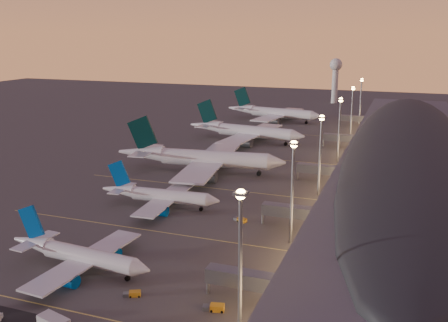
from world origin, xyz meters
TOP-DOWN VIEW (x-y plane):
  - ground at (0.00, 0.00)m, footprint 700.00×700.00m
  - airliner_narrow_south at (-4.47, -30.10)m, footprint 36.96×33.10m
  - airliner_narrow_north at (-6.54, 12.57)m, footprint 37.67×33.67m
  - airliner_wide_near at (-10.11, 52.06)m, footprint 64.28×59.00m
  - airliner_wide_mid at (-10.91, 109.75)m, footprint 59.70×54.81m
  - airliner_wide_far at (-12.74, 169.79)m, footprint 59.37×54.72m
  - terminal_building at (61.84, 72.47)m, footprint 56.35×255.00m
  - light_masts at (36.00, 65.00)m, footprint 2.20×217.20m
  - radar_tower at (10.00, 260.00)m, footprint 9.00×9.00m
  - lane_markings at (0.00, 40.00)m, footprint 90.00×180.36m
  - baggage_tug_a at (12.50, -36.20)m, footprint 3.67×2.66m
  - baggage_tug_b at (29.56, -35.51)m, footprint 4.30×2.45m
  - baggage_tug_c at (19.90, 9.32)m, footprint 4.05×2.84m

SIDE VIEW (x-z plane):
  - ground at x=0.00m, z-range 0.00..0.00m
  - lane_markings at x=0.00m, z-range 0.01..0.01m
  - baggage_tug_a at x=12.50m, z-range -0.04..0.98m
  - baggage_tug_c at x=19.90m, z-range -0.05..1.08m
  - baggage_tug_b at x=29.56m, z-range -0.05..1.16m
  - airliner_narrow_south at x=-4.47m, z-range -3.19..10.01m
  - airliner_narrow_north at x=-6.54m, z-range -3.25..10.21m
  - airliner_wide_far at x=-12.74m, z-range -4.62..14.42m
  - airliner_wide_mid at x=-10.91m, z-range -4.63..14.47m
  - airliner_wide_near at x=-10.11m, z-range -4.99..15.58m
  - terminal_building at x=61.84m, z-range 0.05..17.51m
  - light_masts at x=36.00m, z-range 4.60..30.50m
  - radar_tower at x=10.00m, z-range 5.62..38.12m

